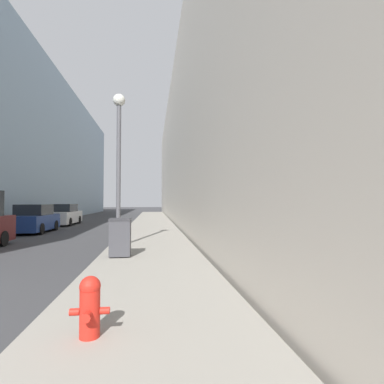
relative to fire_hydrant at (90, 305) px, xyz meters
The scene contains 7 objects.
sidewalk_right 16.80m from the fire_hydrant, 87.47° to the left, with size 3.31×60.00×0.12m.
building_right_stone 26.95m from the fire_hydrant, 71.07° to the left, with size 12.00×60.00×13.76m.
fire_hydrant is the anchor object (origin of this frame).
trash_bin 5.63m from the fire_hydrant, 92.24° to the left, with size 0.65×0.58×1.20m.
lamppost 8.37m from the fire_hydrant, 93.87° to the left, with size 0.47×0.47×5.88m.
parked_sedan_near 16.21m from the fire_hydrant, 112.60° to the left, with size 1.84×4.10×1.68m.
parked_sedan_far 21.87m from the fire_hydrant, 106.53° to the left, with size 1.83×4.80×1.65m.
Camera 1 is at (5.09, -2.75, 1.84)m, focal length 28.00 mm.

